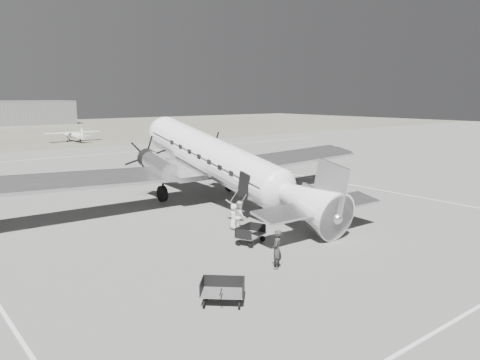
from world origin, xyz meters
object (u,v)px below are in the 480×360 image
object	(u,v)px
baggage_cart_far	(223,292)
passenger	(234,217)
dc3_airliner	(222,165)
baggage_cart_near	(251,235)
ramp_agent	(240,216)
light_plane_right	(74,136)
ground_crew	(277,249)

from	to	relation	value
baggage_cart_far	passenger	xyz separation A→B (m)	(6.52, 7.75, 0.29)
dc3_airliner	baggage_cart_far	distance (m)	16.15
baggage_cart_near	baggage_cart_far	xyz separation A→B (m)	(-5.55, -5.04, 0.00)
ramp_agent	passenger	distance (m)	0.62
baggage_cart_near	passenger	distance (m)	2.89
ramp_agent	passenger	xyz separation A→B (m)	(0.01, 0.60, -0.15)
light_plane_right	ground_crew	size ratio (longest dim) A/B	5.20
dc3_airliner	passenger	distance (m)	6.29
passenger	ground_crew	bearing A→B (deg)	166.05
light_plane_right	ramp_agent	world-z (taller)	light_plane_right
dc3_airliner	passenger	bearing A→B (deg)	-118.82
light_plane_right	ramp_agent	distance (m)	61.63
passenger	dc3_airliner	bearing A→B (deg)	-23.04
light_plane_right	baggage_cart_far	bearing A→B (deg)	-106.97
baggage_cart_far	ramp_agent	xyz separation A→B (m)	(6.51, 7.15, 0.43)
dc3_airliner	ramp_agent	world-z (taller)	dc3_airliner
light_plane_right	passenger	world-z (taller)	light_plane_right
ramp_agent	baggage_cart_far	bearing A→B (deg)	172.47
baggage_cart_near	passenger	size ratio (longest dim) A/B	1.11
ground_crew	ramp_agent	xyz separation A→B (m)	(2.36, 5.66, 0.01)
light_plane_right	ground_crew	distance (m)	67.64
baggage_cart_near	passenger	bearing A→B (deg)	49.56
dc3_airliner	ground_crew	distance (m)	12.71
baggage_cart_far	ground_crew	world-z (taller)	ground_crew
passenger	ramp_agent	bearing A→B (deg)	-174.22
baggage_cart_far	passenger	world-z (taller)	passenger
baggage_cart_far	ramp_agent	size ratio (longest dim) A/B	0.94
light_plane_right	ground_crew	xyz separation A→B (m)	(-13.78, -66.22, -0.07)
baggage_cart_far	ramp_agent	distance (m)	9.68
baggage_cart_near	ramp_agent	distance (m)	2.36
baggage_cart_near	baggage_cart_far	distance (m)	7.50
dc3_airliner	ramp_agent	xyz separation A→B (m)	(-2.94, -5.71, -2.08)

